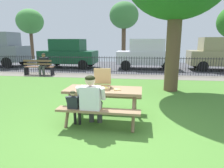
% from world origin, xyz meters
% --- Properties ---
extents(ground, '(28.00, 11.37, 0.02)m').
position_xyz_m(ground, '(0.00, 1.68, -0.01)').
color(ground, '#4A7D30').
extents(cobblestone_walkway, '(28.00, 1.40, 0.01)m').
position_xyz_m(cobblestone_walkway, '(0.00, 6.67, -0.00)').
color(cobblestone_walkway, slate).
extents(street_asphalt, '(28.00, 6.72, 0.01)m').
position_xyz_m(street_asphalt, '(0.00, 10.73, -0.01)').
color(street_asphalt, '#424247').
extents(picnic_table_foreground, '(1.84, 1.53, 0.79)m').
position_xyz_m(picnic_table_foreground, '(-0.31, 0.65, 0.60)').
color(picnic_table_foreground, '#896B4C').
rests_on(picnic_table_foreground, ground).
extents(pizza_box_open, '(0.43, 0.49, 0.46)m').
position_xyz_m(pizza_box_open, '(-0.36, 0.73, 0.86)').
color(pizza_box_open, tan).
rests_on(pizza_box_open, picnic_table_foreground).
extents(pizza_slice_on_table, '(0.22, 0.26, 0.02)m').
position_xyz_m(pizza_slice_on_table, '(0.01, 0.61, 0.78)').
color(pizza_slice_on_table, '#F9D274').
rests_on(pizza_slice_on_table, picnic_table_foreground).
extents(adult_at_table, '(0.62, 0.60, 1.19)m').
position_xyz_m(adult_at_table, '(-0.48, 0.16, 0.66)').
color(adult_at_table, '#424242').
rests_on(adult_at_table, ground).
extents(child_at_table, '(0.34, 0.33, 0.85)m').
position_xyz_m(child_at_table, '(-0.87, 0.14, 0.51)').
color(child_at_table, black).
rests_on(child_at_table, ground).
extents(iron_fence_streetside, '(21.22, 0.03, 1.01)m').
position_xyz_m(iron_fence_streetside, '(-0.00, 7.37, 0.51)').
color(iron_fence_streetside, black).
rests_on(iron_fence_streetside, ground).
extents(park_bench_left, '(1.61, 0.50, 0.85)m').
position_xyz_m(park_bench_left, '(-4.97, 6.53, 0.42)').
color(park_bench_left, brown).
rests_on(park_bench_left, ground).
extents(person_on_park_bench, '(0.62, 0.61, 1.19)m').
position_xyz_m(person_on_park_bench, '(-4.69, 6.55, 0.66)').
color(person_on_park_bench, '#434343').
rests_on(person_on_park_bench, ground).
extents(parked_car_left, '(3.99, 2.01, 1.98)m').
position_xyz_m(parked_car_left, '(-4.36, 9.71, 1.01)').
color(parked_car_left, '#14482C').
rests_on(parked_car_left, ground).
extents(parked_car_center, '(3.92, 1.87, 1.98)m').
position_xyz_m(parked_car_center, '(1.04, 9.71, 1.01)').
color(parked_car_center, silver).
rests_on(parked_car_center, ground).
extents(far_tree_left, '(2.65, 2.65, 4.93)m').
position_xyz_m(far_tree_left, '(-10.27, 15.58, 3.70)').
color(far_tree_left, brown).
rests_on(far_tree_left, ground).
extents(far_tree_midleft, '(2.71, 2.71, 5.39)m').
position_xyz_m(far_tree_midleft, '(-0.90, 15.58, 4.10)').
color(far_tree_midleft, brown).
rests_on(far_tree_midleft, ground).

